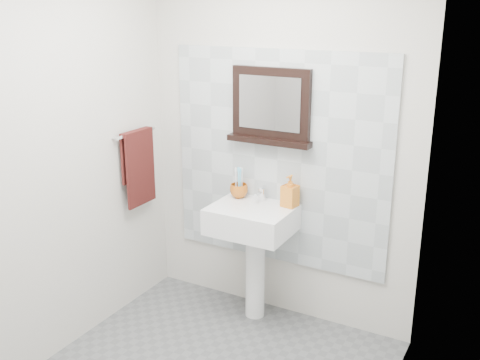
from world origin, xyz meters
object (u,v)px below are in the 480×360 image
object	(u,v)px
pedestal_sink	(252,231)
hand_towel	(138,162)
toothbrush_cup	(239,191)
framed_mirror	(271,108)
soap_dispenser	(290,191)

from	to	relation	value
pedestal_sink	hand_towel	bearing A→B (deg)	-170.77
toothbrush_cup	pedestal_sink	bearing A→B (deg)	-34.24
pedestal_sink	framed_mirror	distance (m)	0.86
soap_dispenser	hand_towel	distance (m)	1.12
pedestal_sink	hand_towel	size ratio (longest dim) A/B	1.75
pedestal_sink	soap_dispenser	bearing A→B (deg)	29.82
pedestal_sink	framed_mirror	size ratio (longest dim) A/B	1.59
framed_mirror	pedestal_sink	bearing A→B (deg)	-101.08
soap_dispenser	framed_mirror	world-z (taller)	framed_mirror
framed_mirror	hand_towel	size ratio (longest dim) A/B	1.10
pedestal_sink	soap_dispenser	world-z (taller)	soap_dispenser
pedestal_sink	framed_mirror	xyz separation A→B (m)	(0.04, 0.19, 0.84)
framed_mirror	hand_towel	xyz separation A→B (m)	(-0.89, -0.33, -0.42)
hand_towel	toothbrush_cup	bearing A→B (deg)	20.55
soap_dispenser	hand_towel	bearing A→B (deg)	-157.67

